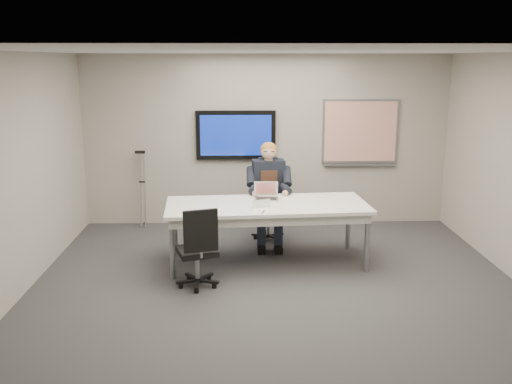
{
  "coord_description": "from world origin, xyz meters",
  "views": [
    {
      "loc": [
        -0.43,
        -6.34,
        2.71
      ],
      "look_at": [
        -0.22,
        1.07,
        0.98
      ],
      "focal_mm": 40.0,
      "sensor_mm": 36.0,
      "label": 1
    }
  ],
  "objects_px": {
    "seated_person": "(269,205)",
    "laptop": "(266,195)",
    "conference_table": "(267,211)",
    "office_chair_far": "(267,220)",
    "office_chair_near": "(198,263)"
  },
  "relations": [
    {
      "from": "office_chair_far",
      "to": "office_chair_near",
      "type": "distance_m",
      "value": 2.1
    },
    {
      "from": "office_chair_near",
      "to": "seated_person",
      "type": "height_order",
      "value": "seated_person"
    },
    {
      "from": "conference_table",
      "to": "office_chair_near",
      "type": "xyz_separation_m",
      "value": [
        -0.87,
        -0.85,
        -0.41
      ]
    },
    {
      "from": "office_chair_near",
      "to": "seated_person",
      "type": "relative_size",
      "value": 0.67
    },
    {
      "from": "conference_table",
      "to": "seated_person",
      "type": "bearing_deg",
      "value": 80.87
    },
    {
      "from": "conference_table",
      "to": "laptop",
      "type": "relative_size",
      "value": 8.19
    },
    {
      "from": "office_chair_far",
      "to": "conference_table",
      "type": "bearing_deg",
      "value": -115.63
    },
    {
      "from": "office_chair_far",
      "to": "laptop",
      "type": "relative_size",
      "value": 2.85
    },
    {
      "from": "conference_table",
      "to": "seated_person",
      "type": "height_order",
      "value": "seated_person"
    },
    {
      "from": "office_chair_far",
      "to": "office_chair_near",
      "type": "height_order",
      "value": "office_chair_near"
    },
    {
      "from": "laptop",
      "to": "office_chair_far",
      "type": "bearing_deg",
      "value": 88.83
    },
    {
      "from": "conference_table",
      "to": "office_chair_far",
      "type": "distance_m",
      "value": 1.12
    },
    {
      "from": "office_chair_near",
      "to": "seated_person",
      "type": "xyz_separation_m",
      "value": [
        0.94,
        1.62,
        0.3
      ]
    },
    {
      "from": "laptop",
      "to": "office_chair_near",
      "type": "bearing_deg",
      "value": -125.19
    },
    {
      "from": "seated_person",
      "to": "laptop",
      "type": "bearing_deg",
      "value": -104.2
    }
  ]
}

